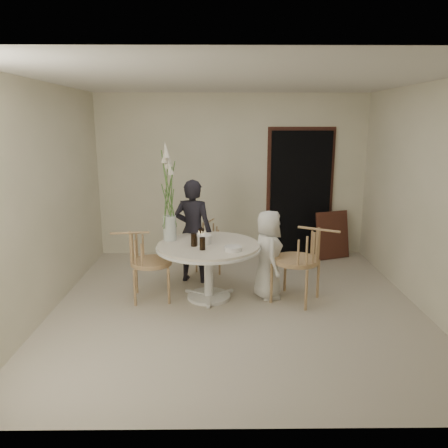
{
  "coord_description": "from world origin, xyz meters",
  "views": [
    {
      "loc": [
        -0.21,
        -5.08,
        2.25
      ],
      "look_at": [
        -0.15,
        0.3,
        0.98
      ],
      "focal_mm": 35.0,
      "sensor_mm": 36.0,
      "label": 1
    }
  ],
  "objects_px": {
    "flower_vase": "(169,200)",
    "chair_left": "(141,255)",
    "chair_right": "(307,254)",
    "birthday_cake": "(202,239)",
    "table": "(209,253)",
    "chair_far": "(206,241)",
    "girl": "(193,231)",
    "boy": "(268,255)"
  },
  "relations": [
    {
      "from": "table",
      "to": "chair_right",
      "type": "distance_m",
      "value": 1.23
    },
    {
      "from": "chair_left",
      "to": "girl",
      "type": "bearing_deg",
      "value": -51.14
    },
    {
      "from": "birthday_cake",
      "to": "flower_vase",
      "type": "distance_m",
      "value": 0.66
    },
    {
      "from": "table",
      "to": "birthday_cake",
      "type": "bearing_deg",
      "value": 164.28
    },
    {
      "from": "birthday_cake",
      "to": "chair_left",
      "type": "bearing_deg",
      "value": -176.51
    },
    {
      "from": "chair_left",
      "to": "chair_right",
      "type": "bearing_deg",
      "value": -101.25
    },
    {
      "from": "table",
      "to": "chair_left",
      "type": "relative_size",
      "value": 1.46
    },
    {
      "from": "boy",
      "to": "chair_far",
      "type": "bearing_deg",
      "value": 38.27
    },
    {
      "from": "table",
      "to": "flower_vase",
      "type": "distance_m",
      "value": 0.85
    },
    {
      "from": "girl",
      "to": "boy",
      "type": "relative_size",
      "value": 1.28
    },
    {
      "from": "table",
      "to": "girl",
      "type": "distance_m",
      "value": 0.69
    },
    {
      "from": "birthday_cake",
      "to": "flower_vase",
      "type": "bearing_deg",
      "value": 156.96
    },
    {
      "from": "chair_far",
      "to": "chair_right",
      "type": "height_order",
      "value": "chair_right"
    },
    {
      "from": "chair_far",
      "to": "flower_vase",
      "type": "relative_size",
      "value": 0.64
    },
    {
      "from": "table",
      "to": "chair_far",
      "type": "bearing_deg",
      "value": 93.99
    },
    {
      "from": "chair_right",
      "to": "chair_far",
      "type": "bearing_deg",
      "value": -98.32
    },
    {
      "from": "girl",
      "to": "table",
      "type": "bearing_deg",
      "value": 123.81
    },
    {
      "from": "chair_right",
      "to": "boy",
      "type": "relative_size",
      "value": 0.86
    },
    {
      "from": "chair_left",
      "to": "birthday_cake",
      "type": "bearing_deg",
      "value": -94.2
    },
    {
      "from": "chair_far",
      "to": "table",
      "type": "bearing_deg",
      "value": -66.16
    },
    {
      "from": "boy",
      "to": "girl",
      "type": "bearing_deg",
      "value": 52.51
    },
    {
      "from": "boy",
      "to": "birthday_cake",
      "type": "xyz_separation_m",
      "value": [
        -0.85,
        -0.01,
        0.21
      ]
    },
    {
      "from": "girl",
      "to": "boy",
      "type": "distance_m",
      "value": 1.18
    },
    {
      "from": "chair_far",
      "to": "flower_vase",
      "type": "bearing_deg",
      "value": -104.08
    },
    {
      "from": "chair_left",
      "to": "birthday_cake",
      "type": "relative_size",
      "value": 3.78
    },
    {
      "from": "girl",
      "to": "birthday_cake",
      "type": "bearing_deg",
      "value": 117.26
    },
    {
      "from": "chair_far",
      "to": "boy",
      "type": "height_order",
      "value": "boy"
    },
    {
      "from": "chair_far",
      "to": "boy",
      "type": "xyz_separation_m",
      "value": [
        0.83,
        -0.84,
        0.05
      ]
    },
    {
      "from": "chair_left",
      "to": "girl",
      "type": "relative_size",
      "value": 0.62
    },
    {
      "from": "flower_vase",
      "to": "birthday_cake",
      "type": "bearing_deg",
      "value": -23.04
    },
    {
      "from": "table",
      "to": "birthday_cake",
      "type": "height_order",
      "value": "birthday_cake"
    },
    {
      "from": "table",
      "to": "boy",
      "type": "relative_size",
      "value": 1.15
    },
    {
      "from": "chair_left",
      "to": "flower_vase",
      "type": "xyz_separation_m",
      "value": [
        0.35,
        0.23,
        0.67
      ]
    },
    {
      "from": "girl",
      "to": "chair_right",
      "type": "bearing_deg",
      "value": 165.26
    },
    {
      "from": "chair_far",
      "to": "birthday_cake",
      "type": "distance_m",
      "value": 0.89
    },
    {
      "from": "flower_vase",
      "to": "chair_left",
      "type": "bearing_deg",
      "value": -146.87
    },
    {
      "from": "table",
      "to": "girl",
      "type": "height_order",
      "value": "girl"
    },
    {
      "from": "chair_far",
      "to": "girl",
      "type": "bearing_deg",
      "value": -106.48
    },
    {
      "from": "girl",
      "to": "boy",
      "type": "bearing_deg",
      "value": 162.56
    },
    {
      "from": "table",
      "to": "chair_right",
      "type": "relative_size",
      "value": 1.34
    },
    {
      "from": "flower_vase",
      "to": "table",
      "type": "bearing_deg",
      "value": -21.86
    },
    {
      "from": "chair_right",
      "to": "birthday_cake",
      "type": "xyz_separation_m",
      "value": [
        -1.31,
        0.18,
        0.14
      ]
    }
  ]
}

